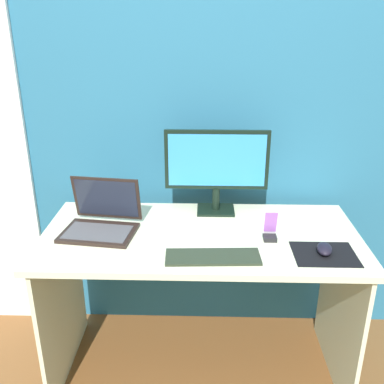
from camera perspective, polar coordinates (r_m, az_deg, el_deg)
name	(u,v)px	position (r m, az deg, el deg)	size (l,w,h in m)	color
ground_plane	(199,367)	(2.36, 0.96, -21.95)	(8.00, 8.00, 0.00)	brown
wall_back	(202,103)	(2.16, 1.33, 11.58)	(6.00, 0.04, 2.50)	#266382
desk	(200,265)	(2.00, 1.07, -9.54)	(1.39, 0.66, 0.76)	beige
monitor	(217,166)	(2.05, 3.25, 3.39)	(0.49, 0.14, 0.41)	black
laptop	(101,221)	(1.97, -11.79, -3.71)	(0.34, 0.30, 0.22)	black
keyboard_external	(213,257)	(1.73, 2.75, -8.49)	(0.37, 0.13, 0.01)	#262E1F
mousepad	(324,254)	(1.84, 16.96, -7.78)	(0.25, 0.20, 0.00)	black
mouse	(324,249)	(1.83, 16.97, -7.14)	(0.06, 0.10, 0.04)	black
phone_in_dock	(270,229)	(1.88, 10.21, -4.79)	(0.06, 0.06, 0.14)	black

